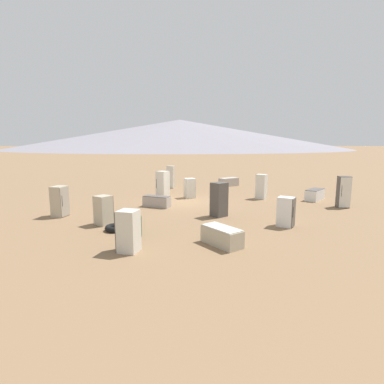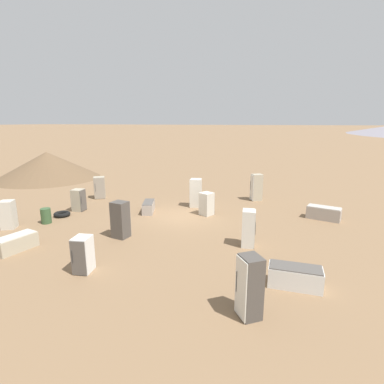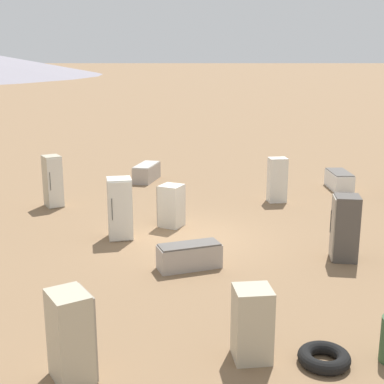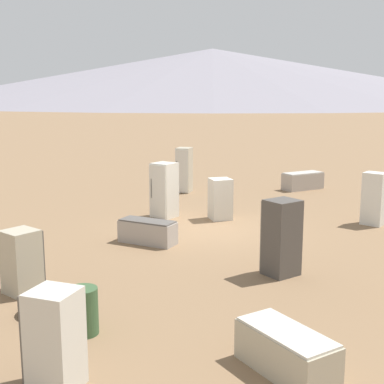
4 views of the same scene
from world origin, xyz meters
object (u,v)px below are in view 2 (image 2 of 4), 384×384
discarded_fridge_0 (83,255)px  discarded_fridge_7 (196,193)px  discarded_fridge_8 (249,228)px  discarded_fridge_13 (256,187)px  discarded_fridge_9 (324,213)px  discarded_fridge_6 (121,220)px  rusty_barrel (46,216)px  scrap_tire (62,214)px  discarded_fridge_10 (250,287)px  discarded_fridge_1 (207,204)px  discarded_fridge_4 (16,243)px  discarded_fridge_5 (295,277)px  discarded_fridge_11 (8,215)px  discarded_fridge_2 (79,200)px  discarded_fridge_3 (149,207)px  discarded_fridge_12 (100,188)px

discarded_fridge_0 → discarded_fridge_7: bearing=-107.5°
discarded_fridge_8 → discarded_fridge_13: (-0.70, 8.54, 0.10)m
discarded_fridge_9 → discarded_fridge_6: bearing=-43.3°
discarded_fridge_0 → rusty_barrel: (-5.73, 4.00, -0.27)m
discarded_fridge_8 → scrap_tire: 11.51m
discarded_fridge_13 → discarded_fridge_10: bearing=155.5°
discarded_fridge_1 → discarded_fridge_4: (-6.62, -7.83, -0.35)m
discarded_fridge_5 → discarded_fridge_11: bearing=-96.4°
discarded_fridge_10 → scrap_tire: (-12.24, 6.02, -0.83)m
discarded_fridge_1 → discarded_fridge_8: bearing=-25.5°
discarded_fridge_2 → discarded_fridge_13: bearing=114.4°
discarded_fridge_10 → discarded_fridge_13: discarded_fridge_13 is taller
discarded_fridge_5 → discarded_fridge_8: size_ratio=1.05×
discarded_fridge_3 → discarded_fridge_10: size_ratio=0.94×
discarded_fridge_0 → rusty_barrel: bearing=-45.3°
discarded_fridge_8 → discarded_fridge_9: discarded_fridge_8 is taller
discarded_fridge_2 → discarded_fridge_4: discarded_fridge_2 is taller
discarded_fridge_2 → discarded_fridge_11: bearing=-26.3°
discarded_fridge_1 → discarded_fridge_5: discarded_fridge_1 is taller
discarded_fridge_3 → discarded_fridge_0: bearing=-101.1°
discarded_fridge_1 → discarded_fridge_12: bearing=-162.7°
discarded_fridge_0 → scrap_tire: (-5.82, 5.32, -0.57)m
rusty_barrel → discarded_fridge_10: bearing=-21.1°
discarded_fridge_5 → discarded_fridge_10: 2.60m
discarded_fridge_3 → scrap_tire: 5.26m
discarded_fridge_0 → discarded_fridge_6: 3.59m
scrap_tire → discarded_fridge_5: bearing=-15.8°
discarded_fridge_5 → discarded_fridge_7: (-6.46, 8.52, 0.58)m
discarded_fridge_7 → discarded_fridge_6: bearing=153.1°
discarded_fridge_10 → discarded_fridge_12: (-12.72, 10.53, -0.14)m
discarded_fridge_0 → discarded_fridge_12: bearing=-67.8°
discarded_fridge_3 → discarded_fridge_4: discarded_fridge_4 is taller
discarded_fridge_2 → discarded_fridge_6: bearing=51.7°
scrap_tire → discarded_fridge_0: bearing=-42.4°
discarded_fridge_10 → discarded_fridge_12: discarded_fridge_10 is taller
discarded_fridge_3 → rusty_barrel: size_ratio=2.07×
discarded_fridge_6 → scrap_tire: 5.63m
discarded_fridge_5 → discarded_fridge_9: size_ratio=0.92×
discarded_fridge_8 → discarded_fridge_9: (3.63, 5.40, -0.49)m
discarded_fridge_10 → discarded_fridge_0: bearing=46.5°
scrap_tire → rusty_barrel: 1.36m
discarded_fridge_9 → discarded_fridge_11: (-16.26, -7.16, 0.38)m
discarded_fridge_6 → discarded_fridge_3: bearing=106.4°
rusty_barrel → discarded_fridge_5: bearing=-10.6°
discarded_fridge_0 → discarded_fridge_4: size_ratio=0.78×
discarded_fridge_3 → discarded_fridge_4: (-2.94, -7.19, 0.01)m
discarded_fridge_7 → discarded_fridge_1: bearing=-152.7°
discarded_fridge_4 → discarded_fridge_7: size_ratio=0.95×
discarded_fridge_4 → rusty_barrel: (-1.58, 3.36, 0.08)m
discarded_fridge_2 → discarded_fridge_7: size_ratio=0.74×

